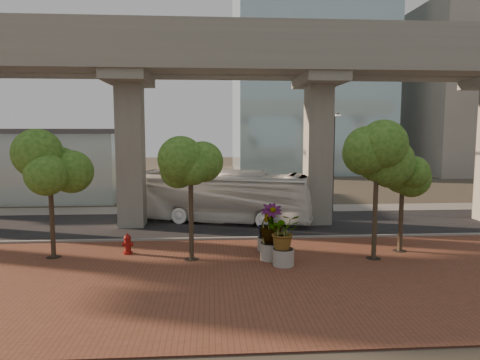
{
  "coord_description": "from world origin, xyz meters",
  "views": [
    {
      "loc": [
        -0.97,
        -25.4,
        5.98
      ],
      "look_at": [
        0.81,
        0.5,
        3.1
      ],
      "focal_mm": 32.0,
      "sensor_mm": 36.0,
      "label": 1
    }
  ],
  "objects": [
    {
      "name": "transit_bus",
      "position": [
        -0.39,
        2.84,
        1.72
      ],
      "size": [
        12.61,
        6.54,
        3.43
      ],
      "primitive_type": "imported",
      "rotation": [
        0.0,
        0.0,
        1.26
      ],
      "color": "white",
      "rests_on": "ground"
    },
    {
      "name": "streetlamp_west",
      "position": [
        -7.51,
        7.38,
        5.03
      ],
      "size": [
        0.43,
        1.25,
        8.62
      ],
      "color": "#313136",
      "rests_on": "ground"
    },
    {
      "name": "far_sidewalk",
      "position": [
        0.0,
        7.5,
        0.03
      ],
      "size": [
        90.0,
        3.0,
        0.06
      ],
      "primitive_type": "cube",
      "color": "gray",
      "rests_on": "ground"
    },
    {
      "name": "station_pavilion",
      "position": [
        -20.0,
        16.0,
        3.22
      ],
      "size": [
        23.0,
        13.0,
        6.3
      ],
      "color": "#AEC5C7",
      "rests_on": "ground"
    },
    {
      "name": "transit_viaduct",
      "position": [
        0.0,
        2.0,
        7.29
      ],
      "size": [
        72.0,
        5.6,
        12.4
      ],
      "color": "gray",
      "rests_on": "ground"
    },
    {
      "name": "street_tree_near_east",
      "position": [
        6.7,
        -6.17,
        4.8
      ],
      "size": [
        3.65,
        3.65,
        6.43
      ],
      "color": "#443827",
      "rests_on": "ground"
    },
    {
      "name": "fire_hydrant",
      "position": [
        -5.07,
        -4.58,
        0.55
      ],
      "size": [
        0.51,
        0.46,
        1.01
      ],
      "color": "maroon",
      "rests_on": "ground"
    },
    {
      "name": "streetlamp_east",
      "position": [
        8.22,
        5.92,
        4.3
      ],
      "size": [
        0.36,
        1.07,
        7.35
      ],
      "color": "#2E2D32",
      "rests_on": "ground"
    },
    {
      "name": "brick_plaza",
      "position": [
        0.0,
        -8.0,
        0.03
      ],
      "size": [
        70.0,
        13.0,
        0.06
      ],
      "primitive_type": "cube",
      "color": "brown",
      "rests_on": "ground"
    },
    {
      "name": "street_tree_far_west",
      "position": [
        -8.49,
        -4.94,
        4.5
      ],
      "size": [
        3.46,
        3.46,
        6.04
      ],
      "color": "#443827",
      "rests_on": "ground"
    },
    {
      "name": "midrise_block",
      "position": [
        38.0,
        36.0,
        12.0
      ],
      "size": [
        18.0,
        16.0,
        24.0
      ],
      "primitive_type": "cube",
      "color": "#A29D92",
      "rests_on": "ground"
    },
    {
      "name": "asphalt_road",
      "position": [
        0.0,
        2.0,
        0.02
      ],
      "size": [
        90.0,
        8.0,
        0.04
      ],
      "primitive_type": "cube",
      "color": "black",
      "rests_on": "ground"
    },
    {
      "name": "street_tree_near_west",
      "position": [
        -1.9,
        -5.73,
        4.64
      ],
      "size": [
        3.24,
        3.24,
        6.08
      ],
      "color": "#443827",
      "rests_on": "ground"
    },
    {
      "name": "curb_strip",
      "position": [
        0.0,
        -2.0,
        0.08
      ],
      "size": [
        70.0,
        0.25,
        0.16
      ],
      "primitive_type": "cube",
      "color": "gray",
      "rests_on": "ground"
    },
    {
      "name": "planter_right",
      "position": [
        1.81,
        -5.99,
        1.65
      ],
      "size": [
        2.46,
        2.46,
        2.63
      ],
      "color": "#A69E96",
      "rests_on": "ground"
    },
    {
      "name": "planter_left",
      "position": [
        1.78,
        -4.39,
        1.3
      ],
      "size": [
        1.86,
        1.86,
        2.04
      ],
      "color": "#ADAB9C",
      "rests_on": "ground"
    },
    {
      "name": "ground",
      "position": [
        0.0,
        0.0,
        0.0
      ],
      "size": [
        160.0,
        160.0,
        0.0
      ],
      "primitive_type": "plane",
      "color": "#3C382B",
      "rests_on": "ground"
    },
    {
      "name": "street_tree_far_east",
      "position": [
        8.5,
        -5.0,
        3.91
      ],
      "size": [
        3.0,
        3.0,
        5.23
      ],
      "color": "#443827",
      "rests_on": "ground"
    },
    {
      "name": "planter_front",
      "position": [
        2.25,
        -6.93,
        1.49
      ],
      "size": [
        2.14,
        2.14,
        2.35
      ],
      "color": "gray",
      "rests_on": "ground"
    }
  ]
}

